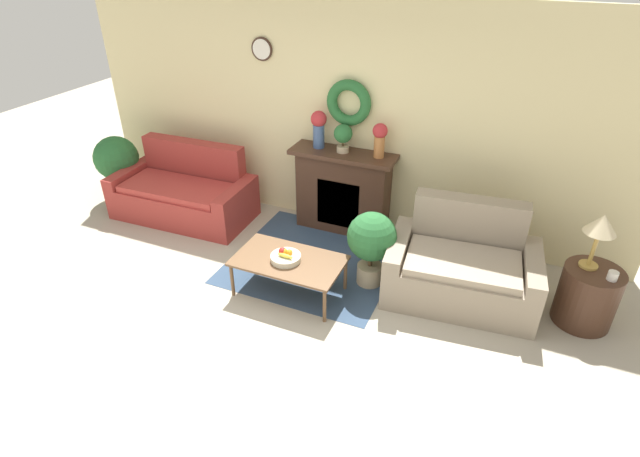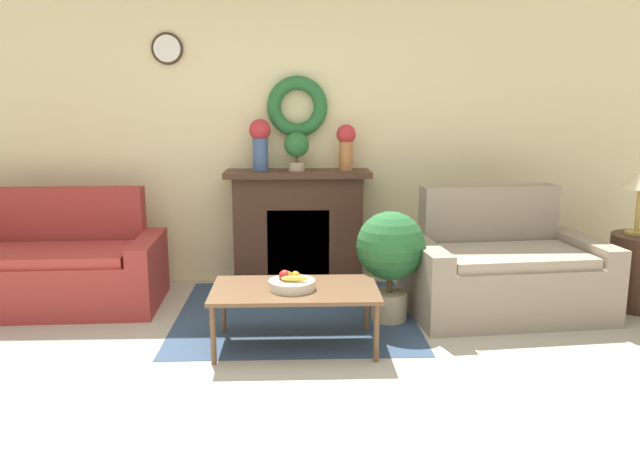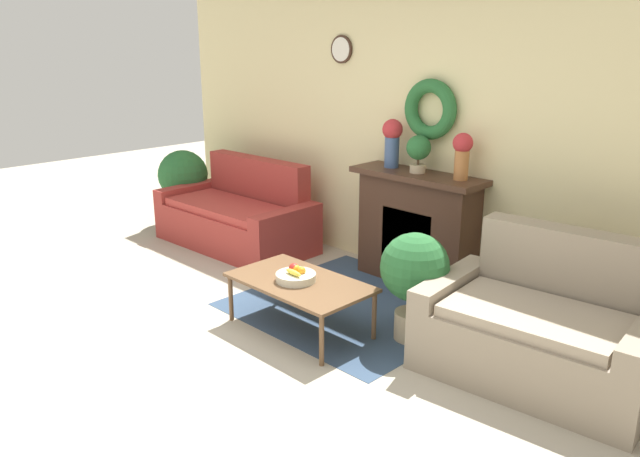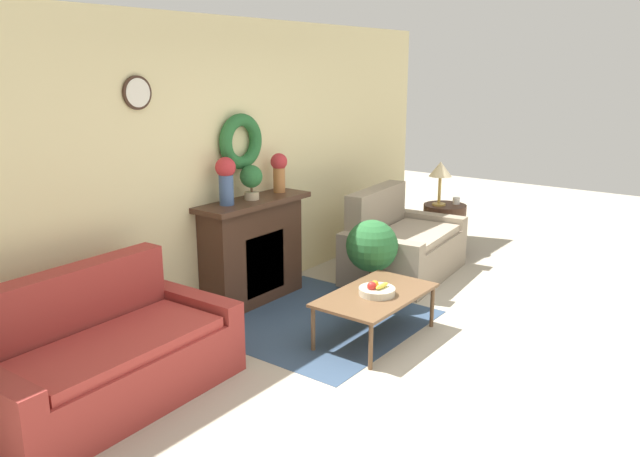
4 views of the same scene
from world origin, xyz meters
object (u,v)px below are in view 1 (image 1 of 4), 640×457
Objects in this scene: vase_on_mantel_right at (380,138)px; potted_plant_floor_by_loveseat at (372,241)px; table_lamp at (601,226)px; fruit_bowl at (286,257)px; side_table_by_loveseat at (587,296)px; coffee_table at (289,262)px; mug at (613,276)px; loveseat_right at (462,268)px; potted_plant_on_mantel at (343,136)px; vase_on_mantel_left at (319,126)px; couch_left at (185,193)px; fireplace at (343,191)px; potted_plant_floor_by_couch at (117,160)px.

potted_plant_floor_by_loveseat is at bearing -74.65° from vase_on_mantel_right.
fruit_bowl is at bearing -163.85° from table_lamp.
potted_plant_floor_by_loveseat is at bearing -173.71° from side_table_by_loveseat.
potted_plant_floor_by_loveseat reaches higher than coffee_table.
vase_on_mantel_right is at bearing 161.59° from mug.
table_lamp is (1.09, 0.10, 0.69)m from loveseat_right.
potted_plant_on_mantel is at bearing 88.37° from fruit_bowl.
vase_on_mantel_left reaches higher than coffee_table.
vase_on_mantel_right reaches higher than fruit_bowl.
fruit_bowl is at bearing -165.23° from side_table_by_loveseat.
potted_plant_on_mantel reaches higher than potted_plant_floor_by_loveseat.
vase_on_mantel_left is 0.74m from vase_on_mantel_right.
coffee_table is at bearing -27.47° from couch_left.
fireplace is 2.30× the size of table_lamp.
couch_left is 2.17× the size of potted_plant_floor_by_loveseat.
coffee_table is 1.65m from potted_plant_on_mantel.
fruit_bowl is 0.52× the size of side_table_by_loveseat.
potted_plant_on_mantel is at bearing -3.68° from vase_on_mantel_left.
fireplace is 0.71m from potted_plant_on_mantel.
vase_on_mantel_left is at bearing 100.53° from fruit_bowl.
loveseat_right is 1.74m from coffee_table.
vase_on_mantel_left is at bearing 166.77° from side_table_by_loveseat.
potted_plant_on_mantel is (-2.68, 0.65, 0.22)m from table_lamp.
mug is 2.65m from vase_on_mantel_right.
potted_plant_floor_by_loveseat is at bearing 34.74° from coffee_table.
vase_on_mantel_left is at bearing 101.58° from coffee_table.
couch_left is 4.57× the size of vase_on_mantel_right.
vase_on_mantel_right is (2.42, 0.49, 0.95)m from couch_left.
vase_on_mantel_left is at bearing 152.43° from loveseat_right.
fruit_bowl is 1.63m from potted_plant_on_mantel.
table_lamp is 1.24× the size of vase_on_mantel_left.
potted_plant_on_mantel reaches higher than table_lamp.
vase_on_mantel_right is at bearing -0.00° from vase_on_mantel_left.
loveseat_right is 3.92× the size of vase_on_mantel_right.
table_lamp reaches higher than potted_plant_floor_by_loveseat.
couch_left reaches higher than potted_plant_floor_by_couch.
table_lamp is (2.72, 0.79, 0.57)m from fruit_bowl.
fireplace reaches higher than coffee_table.
table_lamp is at bearing -0.67° from loveseat_right.
fireplace is 2.14× the size of side_table_by_loveseat.
couch_left is 1.64× the size of coffee_table.
fireplace is 0.83m from vase_on_mantel_left.
coffee_table is 0.08m from fruit_bowl.
vase_on_mantel_right is at bearing 72.79° from coffee_table.
potted_plant_floor_by_couch is (-3.52, -0.45, -0.69)m from vase_on_mantel_right.
couch_left reaches higher than side_table_by_loveseat.
mug is at bearing -3.50° from potted_plant_floor_by_couch.
table_lamp is 2.07m from potted_plant_floor_by_loveseat.
side_table_by_loveseat is 0.71× the size of potted_plant_floor_by_loveseat.
mug is 0.22× the size of vase_on_mantel_right.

